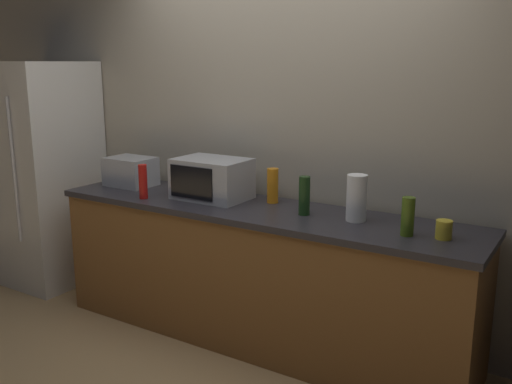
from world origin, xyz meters
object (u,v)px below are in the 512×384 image
Objects in this scene: bottle_wine at (304,196)px; bottle_olive_oil at (408,216)px; paper_towel_roll at (357,198)px; microwave at (212,179)px; refrigerator at (44,174)px; toaster_oven at (131,172)px; bottle_hot_sauce at (143,182)px; bottle_dish_soap at (273,186)px; mug_yellow at (444,230)px.

bottle_olive_oil is (0.65, -0.08, -0.01)m from bottle_wine.
microwave is at bearing -179.88° from paper_towel_roll.
refrigerator is 2.39m from bottle_wine.
toaster_oven is 1.47× the size of bottle_hot_sauce.
microwave is 0.76m from toaster_oven.
paper_towel_roll is (2.70, 0.05, 0.13)m from refrigerator.
bottle_hot_sauce reaches higher than bottle_dish_soap.
bottle_dish_soap reaches higher than toaster_oven.
toaster_oven is at bearing -174.80° from bottle_dish_soap.
bottle_hot_sauce is (0.36, -0.26, 0.01)m from toaster_oven.
paper_towel_roll is 2.73× the size of mug_yellow.
mug_yellow is (1.14, -0.20, -0.06)m from bottle_dish_soap.
bottle_olive_oil is 0.19m from mug_yellow.
mug_yellow is at bearing 13.47° from bottle_olive_oil.
bottle_hot_sauce is 2.34× the size of mug_yellow.
bottle_dish_soap is (1.16, 0.11, 0.01)m from toaster_oven.
toaster_oven is at bearing 179.68° from paper_towel_roll.
bottle_olive_oil is (0.34, -0.12, -0.03)m from paper_towel_roll.
bottle_olive_oil is at bearing -166.53° from mug_yellow.
paper_towel_roll is at bearing 171.06° from mug_yellow.
bottle_wine is at bearing 10.58° from bottle_hot_sauce.
bottle_dish_soap is at bearing 170.24° from mug_yellow.
paper_towel_roll is (1.78, -0.01, 0.03)m from toaster_oven.
microwave reaches higher than bottle_olive_oil.
paper_towel_roll is at bearing -10.44° from bottle_dish_soap.
bottle_olive_oil is at bearing -5.11° from microwave.
paper_towel_roll is 1.30× the size of bottle_olive_oil.
toaster_oven is 2.30m from mug_yellow.
bottle_wine reaches higher than bottle_dish_soap.
microwave is (1.67, 0.05, 0.13)m from refrigerator.
paper_towel_roll is at bearing 9.93° from bottle_hot_sauce.
microwave is 2.12× the size of bottle_dish_soap.
mug_yellow is (2.30, -0.09, -0.06)m from toaster_oven.
refrigerator is 1.68m from microwave.
mug_yellow is (0.18, 0.04, -0.05)m from bottle_olive_oil.
refrigerator is 8.67× the size of bottle_olive_oil.
bottle_olive_oil is (3.04, -0.07, 0.10)m from refrigerator.
bottle_dish_soap is 0.99m from bottle_olive_oil.
bottle_dish_soap is (-0.31, 0.16, -0.00)m from bottle_wine.
bottle_hot_sauce reaches higher than toaster_oven.
paper_towel_roll reaches higher than bottle_wine.
bottle_wine is at bearing -172.37° from paper_towel_roll.
paper_towel_roll is 1.44m from bottle_hot_sauce.
toaster_oven is 0.45m from bottle_hot_sauce.
toaster_oven is 1.50× the size of bottle_dish_soap.
microwave is 1.41× the size of toaster_oven.
paper_towel_roll reaches higher than bottle_hot_sauce.
toaster_oven is at bearing 176.38° from bottle_olive_oil.
paper_towel_roll is at bearing 0.12° from microwave.
bottle_olive_oil is at bearing -1.40° from refrigerator.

